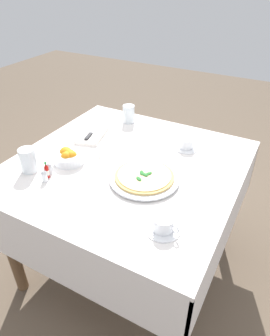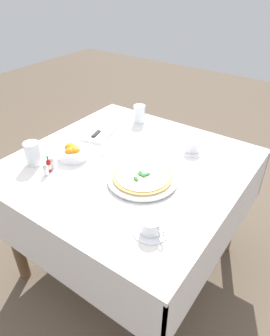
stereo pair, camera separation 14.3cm
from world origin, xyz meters
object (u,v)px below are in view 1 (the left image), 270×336
(water_glass_center_back, at_px, (129,115))
(menu_card, at_px, (100,150))
(salt_shaker, at_px, (50,169))
(pizza_plate, at_px, (144,178))
(coffee_cup_left_edge, at_px, (186,144))
(pepper_shaker, at_px, (45,176))
(napkin_folded, at_px, (92,135))
(citrus_bowl, at_px, (69,157))
(coffee_cup_back_corner, at_px, (164,225))
(hot_sauce_bottle, at_px, (47,171))
(pizza, at_px, (144,176))
(water_glass_far_right, at_px, (29,162))
(dinner_knife, at_px, (92,132))

(water_glass_center_back, distance_m, menu_card, 0.41)
(salt_shaker, bearing_deg, pizza_plate, -68.49)
(coffee_cup_left_edge, xyz_separation_m, pepper_shaker, (-0.58, 0.45, -0.00))
(napkin_folded, bearing_deg, citrus_bowl, 176.96)
(coffee_cup_left_edge, bearing_deg, napkin_folded, 104.09)
(coffee_cup_left_edge, distance_m, pepper_shaker, 0.73)
(coffee_cup_left_edge, distance_m, menu_card, 0.45)
(coffee_cup_back_corner, bearing_deg, pizza_plate, 39.83)
(coffee_cup_left_edge, relative_size, menu_card, 1.53)
(hot_sauce_bottle, bearing_deg, pizza_plate, -64.63)
(water_glass_center_back, height_order, napkin_folded, water_glass_center_back)
(napkin_folded, relative_size, citrus_bowl, 1.64)
(pizza, height_order, hot_sauce_bottle, hot_sauce_bottle)
(water_glass_center_back, relative_size, menu_card, 1.26)
(water_glass_center_back, distance_m, salt_shaker, 0.66)
(water_glass_far_right, height_order, hot_sauce_bottle, water_glass_far_right)
(napkin_folded, distance_m, citrus_bowl, 0.27)
(pizza_plate, xyz_separation_m, coffee_cup_back_corner, (-0.24, -0.20, 0.02))
(pizza_plate, relative_size, pizza, 1.18)
(coffee_cup_left_edge, distance_m, hot_sauce_bottle, 0.72)
(coffee_cup_back_corner, bearing_deg, hot_sauce_bottle, 84.92)
(pizza, relative_size, dinner_knife, 1.37)
(citrus_bowl, xyz_separation_m, salt_shaker, (-0.12, 0.01, -0.00))
(pizza_plate, bearing_deg, coffee_cup_back_corner, -140.17)
(hot_sauce_bottle, relative_size, menu_card, 0.98)
(coffee_cup_back_corner, relative_size, hot_sauce_bottle, 1.59)
(dinner_knife, xyz_separation_m, menu_card, (-0.15, -0.16, 0.01))
(citrus_bowl, distance_m, hot_sauce_bottle, 0.15)
(hot_sauce_bottle, bearing_deg, pizza, -64.64)
(coffee_cup_back_corner, distance_m, water_glass_center_back, 0.92)
(coffee_cup_back_corner, xyz_separation_m, citrus_bowl, (0.21, 0.60, 0.00))
(napkin_folded, distance_m, salt_shaker, 0.40)
(hot_sauce_bottle, relative_size, pepper_shaker, 1.48)
(water_glass_center_back, distance_m, hot_sauce_bottle, 0.68)
(water_glass_center_back, bearing_deg, coffee_cup_left_edge, -107.37)
(pizza, height_order, water_glass_center_back, water_glass_center_back)
(hot_sauce_bottle, bearing_deg, menu_card, -20.42)
(water_glass_center_back, xyz_separation_m, citrus_bowl, (-0.53, 0.04, -0.02))
(coffee_cup_left_edge, distance_m, water_glass_far_right, 0.79)
(water_glass_center_back, xyz_separation_m, menu_card, (-0.40, -0.06, -0.02))
(napkin_folded, height_order, pepper_shaker, pepper_shaker)
(coffee_cup_left_edge, bearing_deg, coffee_cup_back_corner, -166.97)
(hot_sauce_bottle, bearing_deg, citrus_bowl, -1.42)
(pizza, height_order, coffee_cup_left_edge, coffee_cup_left_edge)
(water_glass_far_right, bearing_deg, pepper_shaker, -104.29)
(coffee_cup_back_corner, bearing_deg, salt_shaker, 82.40)
(menu_card, bearing_deg, pizza_plate, 51.06)
(hot_sauce_bottle, height_order, pepper_shaker, hot_sauce_bottle)
(pizza_plate, distance_m, pizza, 0.01)
(water_glass_center_back, bearing_deg, napkin_folded, 160.55)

